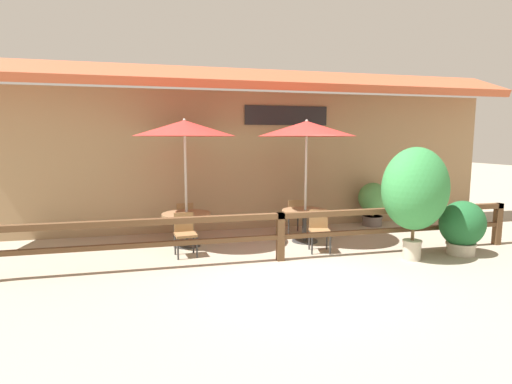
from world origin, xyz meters
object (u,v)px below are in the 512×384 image
at_px(chair_near_wallside, 184,218).
at_px(chair_middle_wallside, 294,214).
at_px(chair_near_streetside, 185,232).
at_px(patio_umbrella_middle, 307,129).
at_px(chair_middle_streetside, 319,228).
at_px(potted_plant_small_flowering, 373,201).
at_px(dining_table_middle, 305,216).
at_px(potted_plant_entrance_palm, 415,190).
at_px(dining_table_near, 187,220).
at_px(patio_umbrella_near, 185,128).
at_px(potted_plant_tall_tropical, 462,226).

bearing_deg(chair_near_wallside, chair_middle_wallside, 166.97).
bearing_deg(chair_middle_wallside, chair_near_streetside, 24.65).
bearing_deg(patio_umbrella_middle, chair_middle_wallside, 88.25).
bearing_deg(chair_middle_wallside, chair_middle_streetside, 88.88).
xyz_separation_m(patio_umbrella_middle, potted_plant_small_flowering, (2.44, 1.22, -1.92)).
bearing_deg(chair_near_streetside, chair_middle_streetside, -13.20).
relative_size(dining_table_middle, potted_plant_entrance_palm, 0.49).
relative_size(dining_table_near, chair_middle_wallside, 1.24).
distance_m(dining_table_near, chair_near_streetside, 0.75).
bearing_deg(patio_umbrella_near, dining_table_near, 90.00).
bearing_deg(patio_umbrella_near, potted_plant_tall_tropical, -20.07).
bearing_deg(chair_near_wallside, potted_plant_small_flowering, 172.89).
relative_size(patio_umbrella_near, patio_umbrella_middle, 1.00).
relative_size(patio_umbrella_middle, potted_plant_small_flowering, 2.36).
height_order(patio_umbrella_near, potted_plant_entrance_palm, patio_umbrella_near).
bearing_deg(potted_plant_entrance_palm, patio_umbrella_middle, 130.72).
bearing_deg(chair_near_streetside, potted_plant_small_flowering, 11.96).
distance_m(dining_table_middle, potted_plant_entrance_palm, 2.53).
bearing_deg(dining_table_middle, potted_plant_small_flowering, 26.58).
relative_size(patio_umbrella_near, potted_plant_small_flowering, 2.36).
bearing_deg(chair_near_streetside, potted_plant_tall_tropical, -18.91).
bearing_deg(chair_near_wallside, potted_plant_tall_tropical, 143.84).
distance_m(chair_near_streetside, chair_middle_streetside, 2.82).
relative_size(chair_middle_streetside, potted_plant_entrance_palm, 0.39).
relative_size(patio_umbrella_near, chair_middle_wallside, 3.21).
relative_size(patio_umbrella_middle, chair_middle_wallside, 3.21).
height_order(chair_near_streetside, chair_middle_streetside, same).
bearing_deg(chair_middle_wallside, patio_umbrella_middle, 87.77).
xyz_separation_m(patio_umbrella_near, dining_table_middle, (2.70, -0.25, -2.00)).
height_order(patio_umbrella_near, patio_umbrella_middle, same).
distance_m(chair_near_streetside, potted_plant_tall_tropical, 5.71).
bearing_deg(chair_middle_streetside, chair_middle_wallside, 102.08).
relative_size(dining_table_near, potted_plant_small_flowering, 0.91).
xyz_separation_m(dining_table_near, potted_plant_small_flowering, (5.14, 0.97, 0.09)).
height_order(patio_umbrella_near, chair_middle_streetside, patio_umbrella_near).
relative_size(chair_near_streetside, chair_near_wallside, 1.00).
bearing_deg(potted_plant_small_flowering, potted_plant_tall_tropical, -83.52).
xyz_separation_m(patio_umbrella_near, chair_near_streetside, (-0.08, -0.74, -2.11)).
distance_m(patio_umbrella_near, dining_table_near, 2.00).
xyz_separation_m(chair_near_wallside, potted_plant_small_flowering, (5.16, 0.23, 0.19)).
bearing_deg(chair_middle_wallside, patio_umbrella_near, 11.48).
xyz_separation_m(chair_near_streetside, potted_plant_small_flowering, (5.23, 1.71, 0.19)).
bearing_deg(potted_plant_tall_tropical, chair_middle_streetside, 161.72).
bearing_deg(chair_near_streetside, patio_umbrella_middle, 3.78).
bearing_deg(chair_middle_streetside, chair_near_wallside, 158.82).
bearing_deg(patio_umbrella_middle, potted_plant_small_flowering, 26.58).
xyz_separation_m(dining_table_middle, potted_plant_small_flowering, (2.44, 1.22, 0.09)).
xyz_separation_m(patio_umbrella_near, dining_table_near, (0.00, 0.00, -2.00)).
bearing_deg(potted_plant_tall_tropical, patio_umbrella_near, 159.93).
bearing_deg(potted_plant_entrance_palm, potted_plant_tall_tropical, 3.50).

